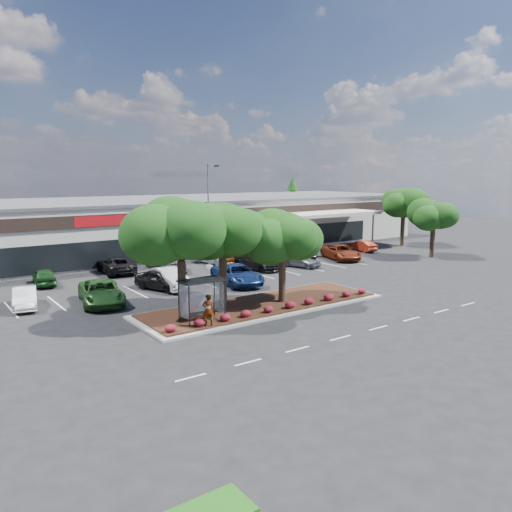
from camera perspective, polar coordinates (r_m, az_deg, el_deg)
ground at (r=33.44m, az=7.65°, el=-6.71°), size 160.00×160.00×0.00m
retail_store at (r=61.66m, az=-14.41°, el=3.40°), size 80.40×25.20×6.25m
landscape_island at (r=35.12m, az=0.76°, el=-5.64°), size 18.00×6.00×0.26m
lane_markings at (r=41.30m, az=-2.47°, el=-3.54°), size 33.12×20.06×0.01m
shrub_row at (r=33.42m, az=2.91°, el=-5.75°), size 17.00×0.80×0.50m
bus_shelter at (r=30.84m, az=-6.32°, el=-3.63°), size 2.75×1.55×2.59m
island_tree_west at (r=31.59m, az=-8.56°, el=0.14°), size 7.20×7.20×7.89m
island_tree_mid at (r=33.93m, az=-3.83°, el=0.37°), size 6.60×6.60×7.32m
island_tree_east at (r=35.08m, az=3.03°, el=-0.01°), size 5.80×5.80×6.50m
tree_east_near at (r=58.86m, az=19.58°, el=2.99°), size 5.60×5.60×6.51m
tree_east_far at (r=67.54m, az=16.46°, el=4.36°), size 6.40×6.40×7.62m
conifer_north_east at (r=87.78m, az=4.17°, el=6.22°), size 3.96×3.96×9.00m
person_waiting at (r=29.94m, az=-5.49°, el=-6.15°), size 0.80×0.64×1.93m
light_pole at (r=48.58m, az=-5.36°, el=3.78°), size 1.41×0.78×10.21m
car_0 at (r=38.25m, az=-24.92°, el=-4.36°), size 2.33×4.55×1.43m
car_1 at (r=37.44m, az=-17.28°, el=-4.00°), size 3.92×6.43×1.67m
car_2 at (r=41.02m, az=-9.89°, el=-2.55°), size 1.84×5.19×1.70m
car_3 at (r=40.83m, az=-10.75°, el=-2.68°), size 3.49×5.18×1.64m
car_4 at (r=42.07m, az=-2.16°, el=-2.13°), size 3.64×6.40×1.68m
car_5 at (r=48.63m, az=0.09°, el=-0.63°), size 2.92×5.69×1.58m
car_6 at (r=50.11m, az=5.12°, el=-0.47°), size 2.86×4.48×1.42m
car_8 at (r=55.08m, az=9.69°, el=0.42°), size 4.41×6.33×1.61m
car_9 at (r=45.36m, az=-23.06°, el=-2.19°), size 2.32×4.47×1.45m
car_10 at (r=48.62m, az=-15.71°, el=-0.98°), size 3.10×5.90×1.58m
car_11 at (r=51.10m, az=-10.26°, el=-0.37°), size 1.77×4.51×1.46m
car_12 at (r=48.60m, az=-9.28°, el=-0.83°), size 3.56×5.42×1.46m
car_13 at (r=51.77m, az=-4.61°, el=-0.01°), size 2.64×5.09×1.66m
car_14 at (r=51.20m, az=-3.55°, el=-0.27°), size 2.30×4.24×1.37m
car_15 at (r=55.07m, az=5.13°, el=0.49°), size 2.89×4.90×1.56m
car_16 at (r=58.10m, az=3.49°, el=0.94°), size 3.06×5.60×1.49m
car_17 at (r=61.58m, az=12.01°, el=1.15°), size 1.78×4.14×1.33m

